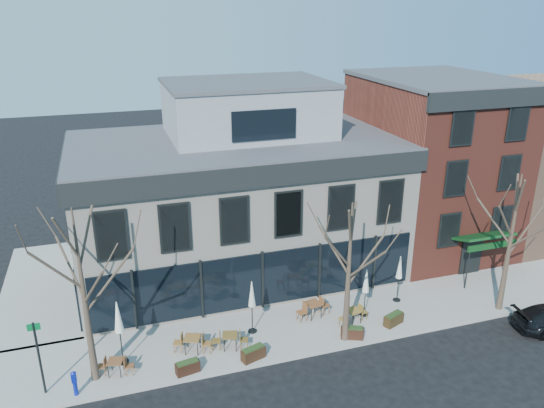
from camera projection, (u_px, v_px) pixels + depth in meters
name	position (u px, v px, depth m)	size (l,w,h in m)	color
ground	(262.00, 310.00, 28.27)	(120.00, 120.00, 0.00)	black
sidewalk_front	(335.00, 320.00, 27.27)	(33.50, 4.70, 0.15)	gray
sidewalk_side	(44.00, 288.00, 30.34)	(4.50, 12.00, 0.15)	gray
corner_building	(238.00, 196.00, 31.13)	(18.39, 10.39, 11.10)	beige
red_brick_building	(430.00, 163.00, 34.45)	(8.20, 11.78, 11.18)	maroon
bg_building	(540.00, 156.00, 38.46)	(12.00, 12.00, 10.00)	#8C664C
tree_corner	(84.00, 296.00, 21.47)	(3.93, 3.98, 7.92)	#382B21
tree_mid	(349.00, 272.00, 24.32)	(3.50, 3.55, 7.04)	#382B21
tree_right	(510.00, 242.00, 26.83)	(3.72, 3.77, 7.48)	#382B21
sign_pole	(39.00, 354.00, 21.40)	(0.50, 0.10, 3.40)	black
call_box	(75.00, 382.00, 21.74)	(0.24, 0.24, 1.19)	#0B1C9B
cafe_set_0	(116.00, 366.00, 23.03)	(1.66, 0.86, 0.85)	brown
cafe_set_1	(192.00, 343.00, 24.51)	(1.84, 1.08, 0.95)	brown
cafe_set_2	(230.00, 340.00, 24.76)	(1.78, 0.85, 0.91)	brown
cafe_set_3	(313.00, 308.00, 27.24)	(1.94, 0.90, 1.00)	brown
cafe_set_4	(353.00, 315.00, 26.77)	(1.73, 0.81, 0.89)	olive
umbrella_0	(118.00, 320.00, 23.17)	(0.50, 0.50, 3.13)	black
umbrella_1	(252.00, 297.00, 25.48)	(0.45, 0.45, 2.80)	black
umbrella_3	(366.00, 283.00, 26.91)	(0.43, 0.43, 2.66)	black
umbrella_4	(400.00, 270.00, 28.26)	(0.43, 0.43, 2.67)	black
planter_0	(188.00, 367.00, 23.17)	(1.10, 0.60, 0.59)	black
planter_1	(253.00, 353.00, 24.06)	(1.20, 0.76, 0.63)	#301D10
planter_2	(352.00, 333.00, 25.59)	(1.16, 0.82, 0.60)	black
planter_3	(394.00, 319.00, 26.69)	(1.18, 0.81, 0.61)	#302210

